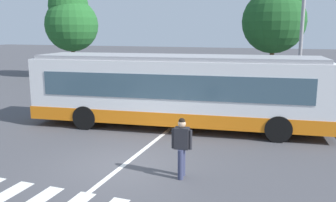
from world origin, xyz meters
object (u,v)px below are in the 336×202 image
object	(u,v)px
background_tree_left	(71,20)
parked_car_charcoal	(179,78)
city_transit_bus	(176,91)
parked_car_white	(258,81)
parked_car_champagne	(214,80)
background_tree_right	(275,15)
parked_car_blue	(140,77)
pedestrian_crossing_street	(182,144)
twin_arm_street_lamp	(304,6)

from	to	relation	value
background_tree_left	parked_car_charcoal	bearing A→B (deg)	-16.47
city_transit_bus	parked_car_white	world-z (taller)	city_transit_bus
city_transit_bus	parked_car_champagne	xyz separation A→B (m)	(-0.43, 9.53, -0.82)
parked_car_charcoal	background_tree_right	xyz separation A→B (m)	(5.98, 6.52, 4.56)
parked_car_blue	parked_car_champagne	bearing A→B (deg)	1.85
background_tree_left	parked_car_white	bearing A→B (deg)	-10.22
parked_car_blue	parked_car_charcoal	size ratio (longest dim) A/B	0.99
background_tree_left	background_tree_right	size ratio (longest dim) A/B	0.93
parked_car_white	parked_car_blue	bearing A→B (deg)	-175.65
city_transit_bus	background_tree_left	bearing A→B (deg)	137.07
pedestrian_crossing_street	twin_arm_street_lamp	world-z (taller)	twin_arm_street_lamp
parked_car_blue	parked_car_champagne	size ratio (longest dim) A/B	1.00
city_transit_bus	background_tree_right	size ratio (longest dim) A/B	1.48
background_tree_right	city_transit_bus	bearing A→B (deg)	-100.46
background_tree_right	parked_car_white	bearing A→B (deg)	-95.01
parked_car_blue	pedestrian_crossing_street	bearing A→B (deg)	-62.09
parked_car_white	twin_arm_street_lamp	distance (m)	5.90
parked_car_charcoal	background_tree_left	size ratio (longest dim) A/B	0.58
twin_arm_street_lamp	background_tree_left	xyz separation A→B (m)	(-18.81, 5.65, -0.36)
city_transit_bus	parked_car_white	xyz separation A→B (m)	(2.45, 9.98, -0.82)
parked_car_white	twin_arm_street_lamp	world-z (taller)	twin_arm_street_lamp
parked_car_blue	city_transit_bus	bearing A→B (deg)	-58.17
background_tree_left	parked_car_blue	bearing A→B (deg)	-23.83
pedestrian_crossing_street	parked_car_blue	xyz separation A→B (m)	(-7.61, 14.36, -0.20)
city_transit_bus	parked_car_champagne	bearing A→B (deg)	92.57
parked_car_blue	background_tree_left	xyz separation A→B (m)	(-8.09, 3.58, 4.27)
background_tree_left	background_tree_right	bearing A→B (deg)	11.01
parked_car_charcoal	background_tree_right	world-z (taller)	background_tree_right
parked_car_white	background_tree_left	distance (m)	17.15
city_transit_bus	parked_car_blue	world-z (taller)	city_transit_bus
background_tree_right	parked_car_blue	bearing A→B (deg)	-142.05
parked_car_white	twin_arm_street_lamp	size ratio (longest dim) A/B	0.52
twin_arm_street_lamp	pedestrian_crossing_street	bearing A→B (deg)	-104.19
city_transit_bus	parked_car_champagne	distance (m)	9.57
parked_car_charcoal	background_tree_left	bearing A→B (deg)	163.53
pedestrian_crossing_street	parked_car_white	distance (m)	15.00
parked_car_blue	parked_car_charcoal	distance (m)	2.85
parked_car_blue	background_tree_left	bearing A→B (deg)	156.17
city_transit_bus	twin_arm_street_lamp	xyz separation A→B (m)	(4.91, 7.28, 3.81)
parked_car_blue	parked_car_white	size ratio (longest dim) A/B	1.00
twin_arm_street_lamp	city_transit_bus	bearing A→B (deg)	-123.99
parked_car_charcoal	parked_car_champagne	size ratio (longest dim) A/B	1.01
parked_car_blue	background_tree_left	distance (m)	9.82
pedestrian_crossing_street	parked_car_white	world-z (taller)	pedestrian_crossing_street
parked_car_blue	background_tree_right	size ratio (longest dim) A/B	0.54
parked_car_champagne	background_tree_right	bearing A→B (deg)	62.91
parked_car_blue	parked_car_white	xyz separation A→B (m)	(8.25, 0.63, 0.00)
pedestrian_crossing_street	parked_car_blue	bearing A→B (deg)	117.91
background_tree_right	parked_car_champagne	bearing A→B (deg)	-117.09
pedestrian_crossing_street	parked_car_charcoal	xyz separation A→B (m)	(-4.78, 14.71, -0.20)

